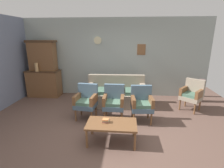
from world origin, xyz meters
The scene contains 13 objects.
ground_plane centered at (0.00, 0.00, 0.00)m, with size 7.68×7.68×0.00m, color brown.
wall_back_with_decor centered at (0.00, 2.63, 1.35)m, with size 6.40×0.09×2.70m.
side_cabinet centered at (-2.51, 2.25, 0.47)m, with size 1.16×0.55×0.93m.
cabinet_upper_hutch centered at (-2.51, 2.33, 1.45)m, with size 0.99×0.38×1.03m.
vase_on_cabinet centered at (-2.63, 2.07, 1.08)m, with size 0.11×0.11×0.29m, color tan.
floral_couch centered at (0.10, 1.66, 0.33)m, with size 1.83×0.86×0.90m.
armchair_near_cabinet centered at (-0.61, 0.67, 0.50)m, with size 0.57×0.55×0.90m.
armchair_by_doorway centered at (0.11, 0.67, 0.50)m, with size 0.53×0.50×0.90m.
armchair_row_middle centered at (0.81, 0.64, 0.50)m, with size 0.55×0.53×0.90m.
wingback_chair_by_fireplace centered at (2.31, 1.44, 0.50)m, with size 0.71×0.71×0.90m.
coffee_table centered at (0.14, -0.32, 0.38)m, with size 1.00×0.56×0.42m.
book_stack_on_table centered at (0.02, -0.30, 0.46)m, with size 0.14×0.11×0.07m.
floor_vase_by_wall centered at (2.85, 2.15, 0.37)m, with size 0.20×0.20×0.75m, color #775A57.
Camera 1 is at (0.41, -3.33, 2.09)m, focal length 27.04 mm.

